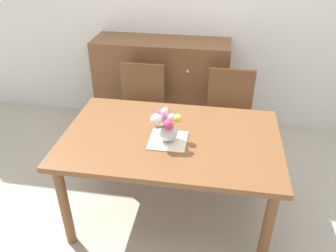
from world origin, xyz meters
The scene contains 7 objects.
ground_plane centered at (0.00, 0.00, 0.00)m, with size 12.00×12.00×0.00m, color #B7AD99.
dining_table centered at (0.00, 0.00, 0.65)m, with size 1.52×0.96×0.75m.
chair_left centered at (-0.42, 0.82, 0.52)m, with size 0.42×0.42×0.90m.
chair_right centered at (0.42, 0.82, 0.52)m, with size 0.42×0.42×0.90m.
dresser centered at (-0.31, 1.33, 0.50)m, with size 1.40×0.47×1.00m.
placemat centered at (-0.01, -0.06, 0.75)m, with size 0.26×0.26×0.01m, color beige.
flower_vase centered at (-0.02, -0.06, 0.87)m, with size 0.20×0.19×0.23m.
Camera 1 is at (0.29, -1.93, 2.04)m, focal length 35.73 mm.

